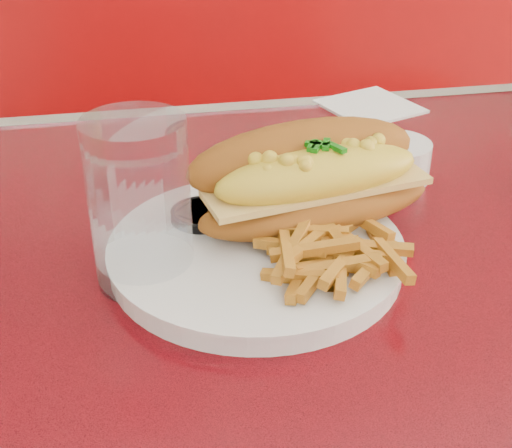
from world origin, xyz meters
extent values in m
cube|color=red|center=(0.00, 0.00, 0.75)|extent=(1.20, 0.80, 0.04)
cube|color=silver|center=(0.00, 0.40, 0.75)|extent=(1.22, 0.03, 0.04)
cube|color=#990A0B|center=(0.00, 0.78, 0.23)|extent=(1.20, 0.50, 0.45)
cube|color=#990A0B|center=(0.00, 1.00, 0.68)|extent=(1.20, 0.08, 0.45)
cylinder|color=silver|center=(-0.21, 0.01, 0.78)|extent=(0.30, 0.30, 0.02)
cylinder|color=silver|center=(-0.21, 0.01, 0.79)|extent=(0.31, 0.31, 0.00)
ellipsoid|color=#9A5618|center=(-0.15, 0.04, 0.81)|extent=(0.24, 0.12, 0.05)
cube|color=#E7C367|center=(-0.15, 0.04, 0.83)|extent=(0.22, 0.10, 0.01)
ellipsoid|color=yellow|center=(-0.15, 0.04, 0.84)|extent=(0.21, 0.10, 0.05)
ellipsoid|color=#9A5618|center=(-0.16, 0.07, 0.85)|extent=(0.24, 0.13, 0.09)
cube|color=silver|center=(-0.15, -0.01, 0.79)|extent=(0.04, 0.14, 0.00)
cube|color=silver|center=(-0.13, 0.07, 0.79)|extent=(0.03, 0.04, 0.00)
cylinder|color=silver|center=(-0.03, 0.15, 0.79)|extent=(0.08, 0.08, 0.04)
cylinder|color=black|center=(-0.03, 0.15, 0.81)|extent=(0.07, 0.07, 0.01)
cylinder|color=black|center=(-0.26, 0.06, 0.78)|extent=(0.08, 0.08, 0.03)
cylinder|color=#F49259|center=(-0.26, 0.06, 0.80)|extent=(0.07, 0.07, 0.01)
cylinder|color=silver|center=(-0.31, 0.00, 0.84)|extent=(0.09, 0.09, 0.15)
cube|color=white|center=(0.02, 0.37, 0.77)|extent=(0.15, 0.15, 0.00)
camera|label=1|loc=(-0.32, -0.52, 1.13)|focal=50.00mm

